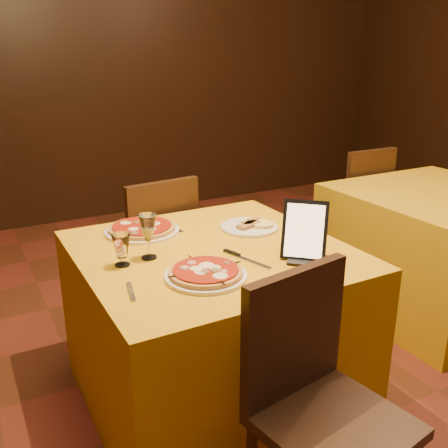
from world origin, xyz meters
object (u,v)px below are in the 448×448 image
side_table (436,250)px  pizza_far (142,229)px  wine_glass (148,236)px  pizza_near (206,274)px  water_glass (122,250)px  tablet (305,230)px  chair_main_near (335,424)px  chair_main_far (149,251)px  chair_side_far (349,206)px  main_table (212,326)px

side_table → pizza_far: 1.89m
side_table → wine_glass: (-1.92, -0.11, 0.47)m
pizza_near → pizza_far: size_ratio=0.90×
side_table → water_glass: 2.09m
pizza_far → tablet: bearing=-52.0°
chair_main_near → water_glass: bearing=105.7°
chair_main_near → water_glass: (-0.39, 0.84, 0.36)m
chair_main_far → water_glass: 0.95m
side_table → water_glass: bearing=-176.4°
chair_side_far → tablet: 1.87m
chair_main_near → pizza_near: size_ratio=2.93×
pizza_far → tablet: (0.47, -0.61, 0.10)m
chair_main_near → pizza_far: (-0.19, 1.17, 0.31)m
tablet → chair_main_near: bearing=-73.9°
main_table → chair_main_far: 0.80m
chair_main_near → tablet: 0.75m
pizza_near → chair_side_far: bearing=33.3°
side_table → tablet: tablet is taller
chair_main_far → wine_glass: size_ratio=4.79×
chair_side_far → pizza_near: 2.18m
main_table → tablet: tablet is taller
chair_side_far → wine_glass: 2.16m
water_glass → tablet: (0.67, -0.28, 0.06)m
wine_glass → pizza_far: bearing=75.4°
pizza_near → water_glass: (-0.24, 0.26, 0.05)m
pizza_far → wine_glass: wine_glass is taller
chair_side_far → wine_glass: bearing=26.0°
wine_glass → side_table: bearing=3.3°
side_table → water_glass: size_ratio=8.46×
chair_main_far → tablet: tablet is taller
chair_side_far → pizza_far: size_ratio=2.64×
water_glass → pizza_near: bearing=-47.1°
pizza_far → wine_glass: bearing=-104.6°
main_table → water_glass: 0.59m
pizza_far → tablet: 0.78m
water_glass → tablet: size_ratio=0.53×
pizza_far → pizza_near: bearing=-86.2°
side_table → pizza_far: bearing=173.8°
main_table → pizza_near: (-0.15, -0.25, 0.39)m
main_table → side_table: (1.65, 0.14, 0.00)m
pizza_near → pizza_far: (-0.04, 0.59, -0.00)m
water_glass → chair_main_near: bearing=-65.1°
chair_main_near → chair_main_far: bearing=80.8°
main_table → chair_side_far: bearing=29.6°
side_table → wine_glass: 1.98m
side_table → pizza_near: 1.89m
pizza_near → wine_glass: size_ratio=1.63×
chair_main_near → wine_glass: bearing=98.3°
wine_glass → tablet: bearing=-28.3°
pizza_far → tablet: size_ratio=1.41×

